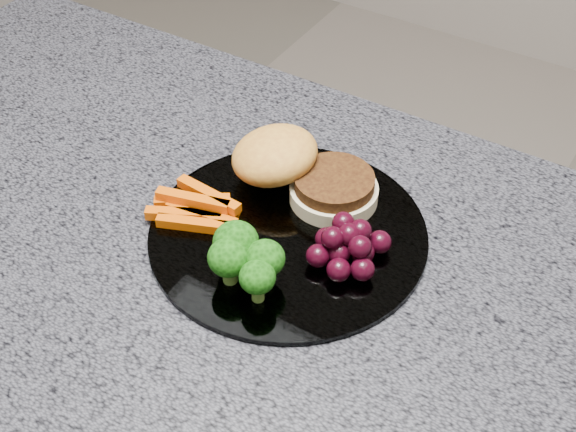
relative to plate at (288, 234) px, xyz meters
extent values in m
cube|color=#4B4C55|center=(0.04, -0.06, -0.02)|extent=(1.20, 0.60, 0.04)
cylinder|color=white|center=(0.00, 0.00, 0.00)|extent=(0.26, 0.26, 0.01)
cylinder|color=beige|center=(0.01, 0.06, 0.01)|extent=(0.10, 0.10, 0.02)
cylinder|color=#45270D|center=(0.01, 0.06, 0.02)|extent=(0.09, 0.09, 0.01)
ellipsoid|color=gold|center=(-0.05, 0.06, 0.03)|extent=(0.10, 0.10, 0.05)
cube|color=#D35003|center=(-0.09, -0.01, 0.01)|extent=(0.07, 0.03, 0.01)
cube|color=#D35003|center=(-0.08, -0.03, 0.01)|extent=(0.07, 0.02, 0.01)
cube|color=#D35003|center=(-0.09, -0.04, 0.01)|extent=(0.07, 0.04, 0.01)
cube|color=#D35003|center=(-0.08, -0.01, 0.02)|extent=(0.07, 0.02, 0.01)
cube|color=#D35003|center=(-0.09, -0.02, 0.02)|extent=(0.07, 0.03, 0.01)
cube|color=#D35003|center=(-0.08, -0.04, 0.01)|extent=(0.07, 0.04, 0.01)
cube|color=#D35003|center=(-0.10, -0.02, 0.01)|extent=(0.07, 0.05, 0.01)
cylinder|color=#557E2D|center=(-0.02, -0.06, 0.01)|extent=(0.01, 0.01, 0.02)
ellipsoid|color=black|center=(-0.02, -0.06, 0.03)|extent=(0.04, 0.04, 0.04)
cylinder|color=#557E2D|center=(0.02, -0.06, 0.01)|extent=(0.01, 0.01, 0.02)
ellipsoid|color=black|center=(0.02, -0.06, 0.03)|extent=(0.04, 0.04, 0.03)
cylinder|color=#557E2D|center=(-0.01, -0.08, 0.01)|extent=(0.01, 0.01, 0.02)
ellipsoid|color=black|center=(-0.01, -0.08, 0.03)|extent=(0.04, 0.04, 0.03)
cylinder|color=#557E2D|center=(0.02, -0.08, 0.01)|extent=(0.01, 0.01, 0.02)
ellipsoid|color=black|center=(0.02, -0.08, 0.03)|extent=(0.03, 0.03, 0.03)
sphere|color=black|center=(0.06, -0.01, 0.01)|extent=(0.02, 0.02, 0.02)
sphere|color=black|center=(0.08, 0.00, 0.01)|extent=(0.02, 0.02, 0.02)
sphere|color=black|center=(0.06, 0.02, 0.01)|extent=(0.02, 0.02, 0.02)
sphere|color=black|center=(0.04, 0.00, 0.01)|extent=(0.02, 0.02, 0.02)
sphere|color=black|center=(0.04, -0.02, 0.01)|extent=(0.02, 0.02, 0.02)
sphere|color=black|center=(0.07, -0.03, 0.01)|extent=(0.02, 0.02, 0.02)
sphere|color=black|center=(0.09, -0.02, 0.01)|extent=(0.02, 0.02, 0.02)
sphere|color=black|center=(0.08, 0.02, 0.01)|extent=(0.02, 0.02, 0.02)
sphere|color=black|center=(0.06, 0.00, 0.03)|extent=(0.02, 0.02, 0.02)
sphere|color=black|center=(0.05, -0.01, 0.03)|extent=(0.02, 0.02, 0.02)
sphere|color=black|center=(0.08, -0.01, 0.03)|extent=(0.02, 0.02, 0.02)
sphere|color=black|center=(0.05, 0.01, 0.03)|extent=(0.02, 0.02, 0.02)
sphere|color=black|center=(0.07, 0.01, 0.03)|extent=(0.02, 0.02, 0.02)
camera|label=1|loc=(0.28, -0.46, 0.52)|focal=50.00mm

